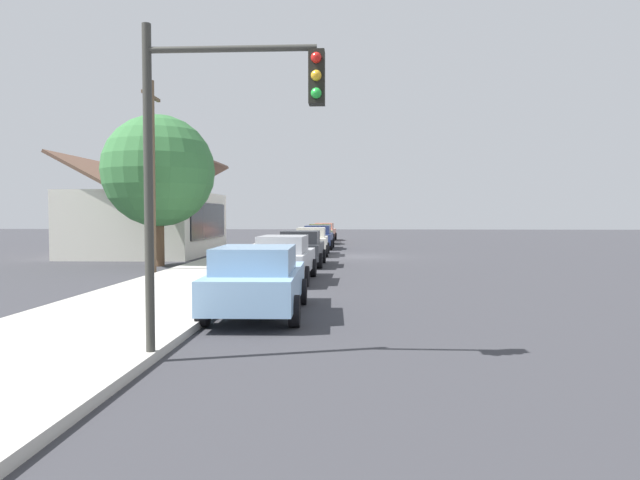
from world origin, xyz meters
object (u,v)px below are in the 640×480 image
at_px(car_skyblue, 257,280).
at_px(car_coral, 325,231).
at_px(car_charcoal, 302,248).
at_px(traffic_light_main, 216,136).
at_px(fire_hydrant_red, 250,263).
at_px(utility_pole_wooden, 152,173).
at_px(car_olive, 320,234).
at_px(car_silver, 285,258).
at_px(car_ivory, 312,241).
at_px(car_navy, 318,237).
at_px(shade_tree, 158,171).

xyz_separation_m(car_skyblue, car_coral, (38.17, 0.15, -0.00)).
xyz_separation_m(car_charcoal, traffic_light_main, (-16.77, -0.13, 2.68)).
height_order(traffic_light_main, fire_hydrant_red, traffic_light_main).
bearing_deg(utility_pole_wooden, car_olive, -13.19).
bearing_deg(car_coral, car_silver, -177.59).
bearing_deg(car_ivory, fire_hydrant_red, 171.55).
distance_m(car_skyblue, car_charcoal, 12.62).
height_order(car_ivory, traffic_light_main, traffic_light_main).
height_order(car_coral, traffic_light_main, traffic_light_main).
height_order(car_navy, car_coral, same).
bearing_deg(car_silver, traffic_light_main, -177.92).
bearing_deg(car_silver, car_olive, 1.23).
bearing_deg(car_charcoal, car_navy, 0.47).
bearing_deg(traffic_light_main, car_coral, 0.28).
bearing_deg(car_ivory, shade_tree, 137.80).
relative_size(car_olive, fire_hydrant_red, 6.24).
bearing_deg(utility_pole_wooden, car_silver, -113.50).
distance_m(car_olive, fire_hydrant_red, 23.93).
xyz_separation_m(car_skyblue, car_charcoal, (12.62, 0.07, -0.00)).
bearing_deg(car_olive, shade_tree, 163.05).
relative_size(car_coral, fire_hydrant_red, 6.48).
bearing_deg(traffic_light_main, car_silver, 1.04).
bearing_deg(car_olive, car_coral, -0.22).
bearing_deg(car_olive, car_skyblue, -179.17).
distance_m(car_coral, traffic_light_main, 42.40).
relative_size(car_olive, shade_tree, 0.66).
bearing_deg(traffic_light_main, car_charcoal, 0.45).
xyz_separation_m(traffic_light_main, fire_hydrant_red, (12.17, 1.66, -2.99)).
relative_size(car_olive, car_coral, 0.96).
distance_m(car_charcoal, fire_hydrant_red, 4.86).
distance_m(utility_pole_wooden, fire_hydrant_red, 5.35).
bearing_deg(traffic_light_main, car_navy, 0.18).
xyz_separation_m(car_ivory, car_navy, (6.16, -0.03, 0.00)).
relative_size(car_ivory, fire_hydrant_red, 6.70).
bearing_deg(car_navy, car_olive, 2.53).
bearing_deg(shade_tree, car_olive, -17.38).
distance_m(car_silver, car_olive, 25.33).
height_order(car_skyblue, car_coral, same).
relative_size(car_ivory, traffic_light_main, 0.92).
bearing_deg(utility_pole_wooden, car_coral, -10.57).
relative_size(car_navy, shade_tree, 0.67).
relative_size(shade_tree, utility_pole_wooden, 0.90).
bearing_deg(car_ivory, car_charcoal, 179.25).
distance_m(car_charcoal, car_olive, 19.29).
height_order(car_silver, car_ivory, same).
height_order(car_skyblue, utility_pole_wooden, utility_pole_wooden).
height_order(car_silver, car_navy, same).
xyz_separation_m(car_olive, shade_tree, (-19.83, 6.21, 3.43)).
xyz_separation_m(car_ivory, car_olive, (12.65, 0.16, -0.00)).
height_order(shade_tree, traffic_light_main, shade_tree).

